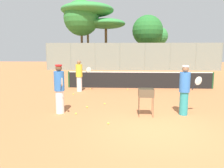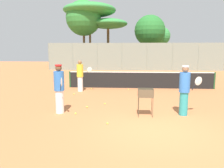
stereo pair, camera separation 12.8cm
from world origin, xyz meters
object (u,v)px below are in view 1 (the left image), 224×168
object	(u,v)px
player_red_cap	(185,90)
parked_car	(94,64)
ball_cart	(146,95)
player_yellow_shirt	(59,88)
tennis_net	(140,80)
player_white_outfit	(79,76)

from	to	relation	value
player_red_cap	parked_car	xyz separation A→B (m)	(-6.26, 21.03, -0.31)
ball_cart	parked_car	bearing A→B (deg)	102.73
player_yellow_shirt	parked_car	size ratio (longest dim) A/B	0.45
player_red_cap	ball_cart	distance (m)	1.48
ball_cart	tennis_net	bearing A→B (deg)	88.16
parked_car	ball_cart	bearing A→B (deg)	-77.27
tennis_net	parked_car	size ratio (longest dim) A/B	2.24
player_white_outfit	player_yellow_shirt	xyz separation A→B (m)	(0.16, -4.58, 0.03)
ball_cart	parked_car	distance (m)	21.79
tennis_net	player_red_cap	xyz separation A→B (m)	(1.26, -5.87, 0.42)
tennis_net	ball_cart	distance (m)	6.11
player_red_cap	parked_car	distance (m)	21.94
tennis_net	player_red_cap	distance (m)	6.02
player_yellow_shirt	ball_cart	bearing A→B (deg)	60.11
player_white_outfit	parked_car	world-z (taller)	player_white_outfit
tennis_net	player_yellow_shirt	size ratio (longest dim) A/B	4.95
player_yellow_shirt	player_red_cap	bearing A→B (deg)	63.88
parked_car	tennis_net	bearing A→B (deg)	-71.75
player_white_outfit	player_red_cap	world-z (taller)	player_red_cap
tennis_net	ball_cart	xyz separation A→B (m)	(-0.20, -6.10, 0.24)
tennis_net	player_yellow_shirt	world-z (taller)	player_yellow_shirt
player_red_cap	player_yellow_shirt	size ratio (longest dim) A/B	0.99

